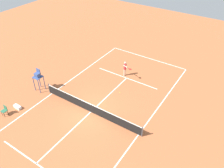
# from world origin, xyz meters

# --- Properties ---
(ground_plane) EXTENTS (60.00, 60.00, 0.00)m
(ground_plane) POSITION_xyz_m (0.00, 0.00, 0.00)
(ground_plane) COLOR #B76038
(court_lines) EXTENTS (9.81, 23.34, 0.01)m
(court_lines) POSITION_xyz_m (0.00, 0.00, 0.00)
(court_lines) COLOR white
(court_lines) RESTS_ON ground
(tennis_net) EXTENTS (10.41, 0.10, 1.07)m
(tennis_net) POSITION_xyz_m (0.00, 0.00, 0.50)
(tennis_net) COLOR #4C4C51
(tennis_net) RESTS_ON ground
(player_serving) EXTENTS (1.22, 0.86, 1.73)m
(player_serving) POSITION_xyz_m (0.40, -6.70, 1.03)
(player_serving) COLOR beige
(player_serving) RESTS_ON ground
(tennis_ball) EXTENTS (0.07, 0.07, 0.07)m
(tennis_ball) POSITION_xyz_m (-0.72, -3.80, 0.03)
(tennis_ball) COLOR #CCE033
(tennis_ball) RESTS_ON ground
(umpire_chair) EXTENTS (0.80, 0.80, 2.41)m
(umpire_chair) POSITION_xyz_m (6.27, 0.18, 1.61)
(umpire_chair) COLOR #38518C
(umpire_chair) RESTS_ON ground
(courtside_chair_near) EXTENTS (0.44, 0.46, 0.95)m
(courtside_chair_near) POSITION_xyz_m (6.11, 4.40, 0.53)
(courtside_chair_near) COLOR #262626
(courtside_chair_near) RESTS_ON ground
(equipment_bag) EXTENTS (0.76, 0.32, 0.30)m
(equipment_bag) POSITION_xyz_m (5.92, 3.30, 0.15)
(equipment_bag) COLOR white
(equipment_bag) RESTS_ON ground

